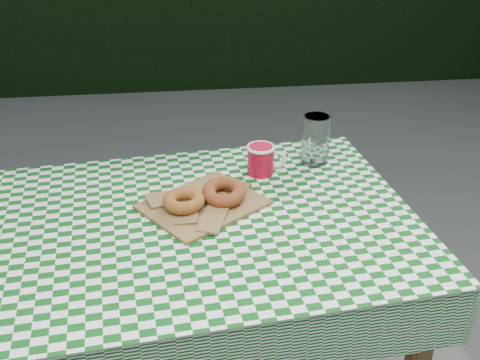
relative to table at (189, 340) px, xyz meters
name	(u,v)px	position (x,y,z in m)	size (l,w,h in m)	color
table	(189,340)	(0.00, 0.00, 0.00)	(1.11, 0.74, 0.75)	brown
tablecloth	(183,223)	(0.00, 0.00, 0.38)	(1.13, 0.76, 0.01)	#0B4A12
paper_bag	(203,204)	(0.05, 0.07, 0.39)	(0.28, 0.22, 0.01)	olive
bagel_front	(184,201)	(0.01, 0.05, 0.41)	(0.10, 0.10, 0.03)	#9E5820
bagel_back	(224,192)	(0.11, 0.08, 0.41)	(0.11, 0.11, 0.03)	brown
coffee_mug	(261,160)	(0.22, 0.23, 0.42)	(0.15, 0.15, 0.08)	#AB0B24
drinking_glass	(315,139)	(0.39, 0.28, 0.45)	(0.08, 0.08, 0.14)	silver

